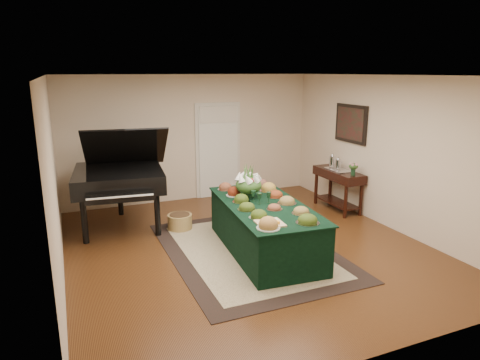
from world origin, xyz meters
name	(u,v)px	position (x,y,z in m)	size (l,w,h in m)	color
ground	(247,247)	(0.00, 0.00, 0.00)	(6.00, 6.00, 0.00)	black
area_rug	(249,250)	(-0.03, -0.14, 0.01)	(2.45, 3.43, 0.01)	black
kitchen_doorway	(218,151)	(0.60, 2.97, 1.02)	(1.05, 0.07, 2.10)	silver
buffet_table	(264,228)	(0.19, -0.24, 0.39)	(1.35, 2.53, 0.77)	black
food_platters	(263,200)	(0.18, -0.18, 0.82)	(1.13, 2.29, 0.12)	silver
cutting_board	(269,221)	(-0.14, -1.04, 0.81)	(0.38, 0.38, 0.10)	tan
green_goblets	(260,197)	(0.16, -0.15, 0.86)	(0.26, 0.24, 0.18)	#13311B
floral_centerpiece	(249,182)	(0.11, 0.20, 1.03)	(0.44, 0.44, 0.44)	#13311B
grand_piano	(119,177)	(-1.72, 1.75, 0.93)	(1.79, 1.96, 1.84)	black
wicker_basket	(180,222)	(-0.79, 1.22, 0.14)	(0.44, 0.44, 0.27)	olive
mahogany_sideboard	(338,179)	(2.49, 1.08, 0.63)	(0.45, 1.22, 0.82)	black
tea_service	(336,163)	(2.50, 1.20, 0.94)	(0.34, 0.58, 0.30)	silver
pink_bouquet	(353,167)	(2.50, 0.63, 0.99)	(0.20, 0.20, 0.25)	#13311B
wall_painting	(351,124)	(2.72, 1.08, 1.75)	(0.05, 0.95, 0.75)	black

